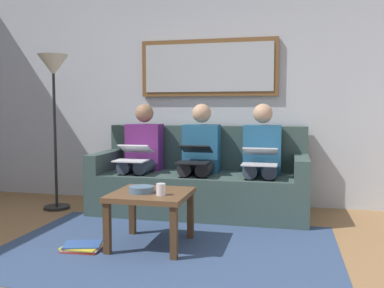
# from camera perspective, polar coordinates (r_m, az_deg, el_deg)

# --- Properties ---
(wall_rear) EXTENTS (6.00, 0.12, 2.60)m
(wall_rear) POSITION_cam_1_polar(r_m,az_deg,el_deg) (4.88, 2.42, 7.32)
(wall_rear) COLOR #B7BCC6
(wall_rear) RESTS_ON ground_plane
(area_rug) EXTENTS (2.60, 1.80, 0.01)m
(area_rug) POSITION_cam_1_polar(r_m,az_deg,el_deg) (3.35, -3.41, -14.05)
(area_rug) COLOR #33476B
(area_rug) RESTS_ON ground_plane
(couch) EXTENTS (2.20, 0.90, 0.90)m
(couch) POSITION_cam_1_polar(r_m,az_deg,el_deg) (4.46, 1.22, -5.19)
(couch) COLOR #384C47
(couch) RESTS_ON ground_plane
(framed_mirror) EXTENTS (1.56, 0.05, 0.64)m
(framed_mirror) POSITION_cam_1_polar(r_m,az_deg,el_deg) (4.80, 2.22, 10.35)
(framed_mirror) COLOR brown
(coffee_table) EXTENTS (0.60, 0.60, 0.43)m
(coffee_table) POSITION_cam_1_polar(r_m,az_deg,el_deg) (3.34, -5.60, -7.66)
(coffee_table) COLOR brown
(coffee_table) RESTS_ON ground_plane
(cup) EXTENTS (0.07, 0.07, 0.09)m
(cup) POSITION_cam_1_polar(r_m,az_deg,el_deg) (3.19, -4.26, -6.19)
(cup) COLOR silver
(cup) RESTS_ON coffee_table
(bowl) EXTENTS (0.20, 0.20, 0.05)m
(bowl) POSITION_cam_1_polar(r_m,az_deg,el_deg) (3.30, -6.91, -6.18)
(bowl) COLOR slate
(bowl) RESTS_ON coffee_table
(person_left) EXTENTS (0.38, 0.58, 1.14)m
(person_left) POSITION_cam_1_polar(r_m,az_deg,el_deg) (4.27, 9.48, -1.67)
(person_left) COLOR #235B84
(person_left) RESTS_ON couch
(laptop_silver) EXTENTS (0.33, 0.37, 0.16)m
(laptop_silver) POSITION_cam_1_polar(r_m,az_deg,el_deg) (4.03, 9.27, -1.77)
(laptop_silver) COLOR silver
(person_middle) EXTENTS (0.38, 0.58, 1.14)m
(person_middle) POSITION_cam_1_polar(r_m,az_deg,el_deg) (4.36, 1.04, -1.48)
(person_middle) COLOR #235B84
(person_middle) RESTS_ON couch
(laptop_black) EXTENTS (0.31, 0.40, 0.17)m
(laptop_black) POSITION_cam_1_polar(r_m,az_deg,el_deg) (4.13, 0.38, -1.49)
(laptop_black) COLOR black
(person_right) EXTENTS (0.38, 0.58, 1.14)m
(person_right) POSITION_cam_1_polar(r_m,az_deg,el_deg) (4.53, -6.90, -1.27)
(person_right) COLOR #66236B
(person_right) RESTS_ON couch
(laptop_white) EXTENTS (0.33, 0.37, 0.16)m
(laptop_white) POSITION_cam_1_polar(r_m,az_deg,el_deg) (4.31, -7.96, -1.35)
(laptop_white) COLOR white
(magazine_stack) EXTENTS (0.33, 0.27, 0.04)m
(magazine_stack) POSITION_cam_1_polar(r_m,az_deg,el_deg) (3.42, -14.76, -13.42)
(magazine_stack) COLOR red
(magazine_stack) RESTS_ON ground_plane
(standing_lamp) EXTENTS (0.32, 0.32, 1.66)m
(standing_lamp) POSITION_cam_1_polar(r_m,az_deg,el_deg) (4.73, -18.35, 8.02)
(standing_lamp) COLOR black
(standing_lamp) RESTS_ON ground_plane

